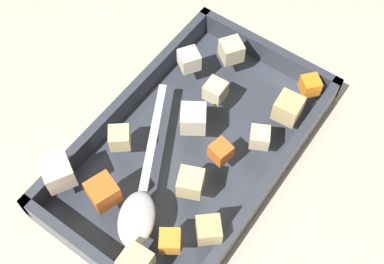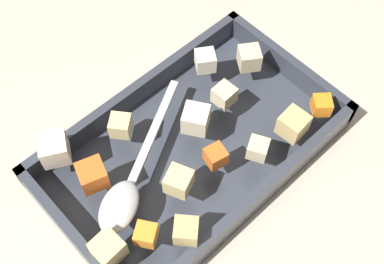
# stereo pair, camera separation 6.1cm
# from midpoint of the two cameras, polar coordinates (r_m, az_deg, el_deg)

# --- Properties ---
(ground_plane) EXTENTS (4.00, 4.00, 0.00)m
(ground_plane) POSITION_cam_midpoint_polar(r_m,az_deg,el_deg) (0.65, 2.01, -4.52)
(ground_plane) COLOR #BCB29E
(baking_dish) EXTENTS (0.37, 0.23, 0.05)m
(baking_dish) POSITION_cam_midpoint_polar(r_m,az_deg,el_deg) (0.65, 2.68, -2.28)
(baking_dish) COLOR #333842
(baking_dish) RESTS_ON ground_plane
(carrot_chunk_near_left) EXTENTS (0.03, 0.03, 0.02)m
(carrot_chunk_near_left) POSITION_cam_midpoint_polar(r_m,az_deg,el_deg) (0.59, 5.64, -3.01)
(carrot_chunk_near_left) COLOR orange
(carrot_chunk_near_left) RESTS_ON baking_dish
(carrot_chunk_far_left) EXTENTS (0.03, 0.03, 0.02)m
(carrot_chunk_far_left) POSITION_cam_midpoint_polar(r_m,az_deg,el_deg) (0.55, -2.09, -11.89)
(carrot_chunk_far_left) COLOR orange
(carrot_chunk_far_left) RESTS_ON baking_dish
(carrot_chunk_front_center) EXTENTS (0.04, 0.04, 0.03)m
(carrot_chunk_front_center) POSITION_cam_midpoint_polar(r_m,az_deg,el_deg) (0.58, -8.35, -5.16)
(carrot_chunk_front_center) COLOR orange
(carrot_chunk_front_center) RESTS_ON baking_dish
(carrot_chunk_corner_sw) EXTENTS (0.03, 0.03, 0.02)m
(carrot_chunk_corner_sw) POSITION_cam_midpoint_polar(r_m,az_deg,el_deg) (0.65, 17.13, 2.72)
(carrot_chunk_corner_sw) COLOR orange
(carrot_chunk_corner_sw) RESTS_ON baking_dish
(potato_chunk_mid_right) EXTENTS (0.04, 0.04, 0.03)m
(potato_chunk_mid_right) POSITION_cam_midpoint_polar(r_m,az_deg,el_deg) (0.61, 3.27, 1.25)
(potato_chunk_mid_right) COLOR beige
(potato_chunk_mid_right) RESTS_ON baking_dish
(potato_chunk_center) EXTENTS (0.03, 0.03, 0.02)m
(potato_chunk_center) POSITION_cam_midpoint_polar(r_m,az_deg,el_deg) (0.64, 6.42, 3.99)
(potato_chunk_center) COLOR beige
(potato_chunk_center) RESTS_ON baking_dish
(potato_chunk_corner_nw) EXTENTS (0.04, 0.04, 0.03)m
(potato_chunk_corner_nw) POSITION_cam_midpoint_polar(r_m,az_deg,el_deg) (0.67, 9.13, 8.15)
(potato_chunk_corner_nw) COLOR beige
(potato_chunk_corner_nw) RESTS_ON baking_dish
(potato_chunk_near_spoon) EXTENTS (0.04, 0.04, 0.02)m
(potato_chunk_near_spoon) POSITION_cam_midpoint_polar(r_m,az_deg,el_deg) (0.61, -5.36, 0.49)
(potato_chunk_near_spoon) COLOR #E0CC89
(potato_chunk_near_spoon) RESTS_ON baking_dish
(potato_chunk_far_right) EXTENTS (0.04, 0.04, 0.03)m
(potato_chunk_far_right) POSITION_cam_midpoint_polar(r_m,az_deg,el_deg) (0.57, 1.53, -5.92)
(potato_chunk_far_right) COLOR #E0CC89
(potato_chunk_far_right) RESTS_ON baking_dish
(potato_chunk_heap_top) EXTENTS (0.03, 0.03, 0.02)m
(potato_chunk_heap_top) POSITION_cam_midpoint_polar(r_m,az_deg,el_deg) (0.60, 10.38, -2.13)
(potato_chunk_heap_top) COLOR beige
(potato_chunk_heap_top) RESTS_ON baking_dish
(potato_chunk_under_handle) EXTENTS (0.03, 0.03, 0.03)m
(potato_chunk_under_handle) POSITION_cam_midpoint_polar(r_m,az_deg,el_deg) (0.62, 14.19, 0.61)
(potato_chunk_under_handle) COLOR tan
(potato_chunk_under_handle) RESTS_ON baking_dish
(potato_chunk_corner_ne) EXTENTS (0.04, 0.04, 0.03)m
(potato_chunk_corner_ne) POSITION_cam_midpoint_polar(r_m,az_deg,el_deg) (0.55, 2.52, -11.47)
(potato_chunk_corner_ne) COLOR tan
(potato_chunk_corner_ne) RESTS_ON baking_dish
(potato_chunk_rim_edge) EXTENTS (0.03, 0.03, 0.03)m
(potato_chunk_rim_edge) POSITION_cam_midpoint_polar(r_m,az_deg,el_deg) (0.54, -6.33, -13.38)
(potato_chunk_rim_edge) COLOR #E0CC89
(potato_chunk_rim_edge) RESTS_ON baking_dish
(parsnip_chunk_mid_left) EXTENTS (0.04, 0.04, 0.03)m
(parsnip_chunk_mid_left) POSITION_cam_midpoint_polar(r_m,az_deg,el_deg) (0.67, 4.15, 7.91)
(parsnip_chunk_mid_left) COLOR silver
(parsnip_chunk_mid_left) RESTS_ON baking_dish
(parsnip_chunk_back_center) EXTENTS (0.04, 0.04, 0.03)m
(parsnip_chunk_back_center) POSITION_cam_midpoint_polar(r_m,az_deg,el_deg) (0.60, -12.68, -2.18)
(parsnip_chunk_back_center) COLOR silver
(parsnip_chunk_back_center) RESTS_ON baking_dish
(serving_spoon) EXTENTS (0.21, 0.13, 0.02)m
(serving_spoon) POSITION_cam_midpoint_polar(r_m,az_deg,el_deg) (0.57, -4.78, -7.60)
(serving_spoon) COLOR silver
(serving_spoon) RESTS_ON baking_dish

